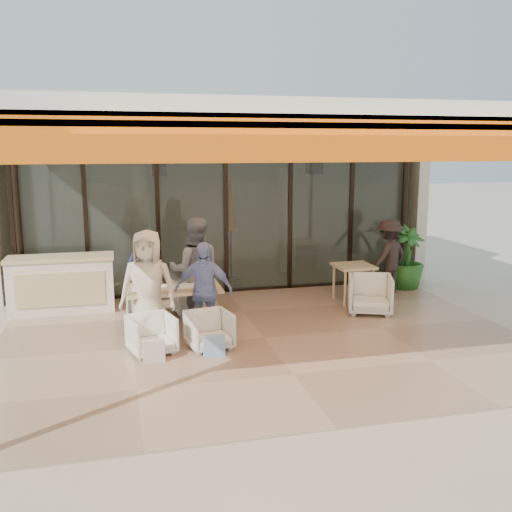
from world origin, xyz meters
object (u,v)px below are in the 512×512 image
Objects in this scene: host_counter at (62,284)px; chair_near_right at (209,328)px; chair_far_right at (192,295)px; diner_grey at (195,270)px; diner_cream at (148,287)px; diner_navy at (145,279)px; side_chair at (370,292)px; dining_table at (173,290)px; potted_palm at (406,257)px; diner_periwinkle at (204,291)px; chair_near_left at (152,333)px; standing_woman at (389,257)px; side_table at (353,270)px; chair_far_left at (144,300)px.

chair_near_right is at bearing -48.12° from host_counter.
diner_grey is at bearing 82.74° from chair_far_right.
chair_near_right is 0.36× the size of diner_cream.
diner_navy reaches higher than side_chair.
diner_grey is 1.03× the size of diner_cream.
host_counter is at bearing 139.53° from dining_table.
side_chair is at bearing -135.08° from potted_palm.
diner_cream reaches higher than diner_periwinkle.
potted_palm is (4.60, 2.12, -0.09)m from diner_periwinkle.
chair_far_right is 1.07× the size of chair_near_left.
diner_periwinkle is 4.44m from standing_woman.
dining_table is at bearing 147.88° from diner_navy.
standing_woman is (4.05, 1.81, 0.01)m from diner_periwinkle.
host_counter is at bearing 173.13° from side_table.
chair_near_right is 1.70m from diner_navy.
chair_near_right is 0.41× the size of standing_woman.
chair_near_right is (2.25, -2.51, -0.22)m from host_counter.
chair_near_right is (0.84, -1.90, 0.01)m from chair_far_left.
diner_periwinkle is 1.13× the size of potted_palm.
side_chair is at bearing -177.80° from diner_grey.
side_chair is at bearing 173.91° from chair_far_left.
dining_table is 0.83× the size of diner_grey.
side_chair is 2.15m from potted_palm.
chair_far_right is at bearing -82.62° from diner_grey.
diner_navy is 1.03× the size of diner_periwinkle.
standing_woman is at bearing 37.80° from diner_cream.
diner_cream is (-0.41, -0.46, 0.18)m from dining_table.
side_table is 1.69m from potted_palm.
diner_grey is at bearing -164.97° from diner_navy.
side_chair is (3.09, -0.28, -0.51)m from diner_grey.
chair_near_right is 0.67m from diner_periwinkle.
chair_near_left is 1.48m from diner_navy.
chair_far_left is (1.41, -0.61, -0.23)m from host_counter.
diner_grey reaches higher than host_counter.
chair_near_right is at bearing -148.86° from side_table.
chair_far_left is at bearing -169.79° from side_chair.
dining_table is 3.54m from side_chair.
side_chair reaches higher than chair_far_right.
standing_woman is (0.96, 1.19, 0.38)m from side_chair.
chair_near_right is 1.52m from diner_grey.
host_counter is 2.34m from chair_far_right.
standing_woman reaches higher than potted_palm.
chair_near_left is at bearing -142.69° from side_chair.
potted_palm reaches higher than host_counter.
side_table is at bearing -6.87° from host_counter.
chair_far_right is at bearing 51.35° from chair_near_left.
side_table is (5.35, -0.64, 0.11)m from host_counter.
host_counter is 2.94× the size of chair_near_right.
potted_palm is (5.03, 1.67, -0.01)m from dining_table.
diner_navy is 3.96m from side_chair.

